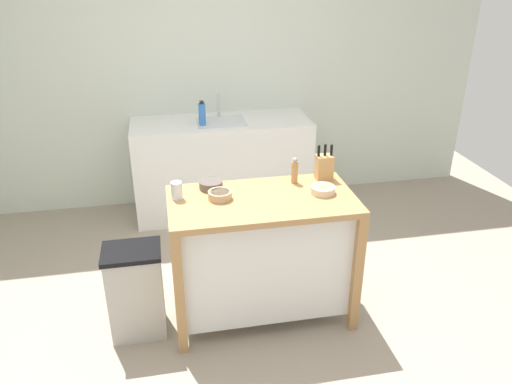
{
  "coord_description": "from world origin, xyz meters",
  "views": [
    {
      "loc": [
        -0.38,
        -2.56,
        2.26
      ],
      "look_at": [
        0.19,
        0.4,
        0.83
      ],
      "focal_mm": 35.09,
      "sensor_mm": 36.0,
      "label": 1
    }
  ],
  "objects_px": {
    "bowl_stoneware_deep": "(323,190)",
    "bowl_ceramic_wide": "(211,185)",
    "knife_block": "(324,167)",
    "trash_bin": "(136,291)",
    "bowl_ceramic_small": "(220,195)",
    "sink_faucet": "(219,105)",
    "drinking_cup": "(177,191)",
    "bottle_hand_soap": "(202,114)",
    "kitchen_island": "(262,251)",
    "pepper_grinder": "(295,171)"
  },
  "relations": [
    {
      "from": "sink_faucet",
      "to": "drinking_cup",
      "type": "bearing_deg",
      "value": -105.93
    },
    {
      "from": "bowl_stoneware_deep",
      "to": "drinking_cup",
      "type": "distance_m",
      "value": 0.92
    },
    {
      "from": "bowl_ceramic_wide",
      "to": "drinking_cup",
      "type": "xyz_separation_m",
      "value": [
        -0.22,
        -0.11,
        0.03
      ]
    },
    {
      "from": "pepper_grinder",
      "to": "trash_bin",
      "type": "xyz_separation_m",
      "value": [
        -1.09,
        -0.23,
        -0.65
      ]
    },
    {
      "from": "bowl_ceramic_wide",
      "to": "sink_faucet",
      "type": "xyz_separation_m",
      "value": [
        0.25,
        1.54,
        0.1
      ]
    },
    {
      "from": "kitchen_island",
      "to": "knife_block",
      "type": "bearing_deg",
      "value": 24.35
    },
    {
      "from": "kitchen_island",
      "to": "knife_block",
      "type": "xyz_separation_m",
      "value": [
        0.47,
        0.21,
        0.48
      ]
    },
    {
      "from": "pepper_grinder",
      "to": "trash_bin",
      "type": "height_order",
      "value": "pepper_grinder"
    },
    {
      "from": "kitchen_island",
      "to": "sink_faucet",
      "type": "xyz_separation_m",
      "value": [
        -0.05,
        1.74,
        0.51
      ]
    },
    {
      "from": "bowl_ceramic_small",
      "to": "pepper_grinder",
      "type": "distance_m",
      "value": 0.54
    },
    {
      "from": "trash_bin",
      "to": "knife_block",
      "type": "bearing_deg",
      "value": 11.06
    },
    {
      "from": "bowl_ceramic_wide",
      "to": "pepper_grinder",
      "type": "bearing_deg",
      "value": -1.52
    },
    {
      "from": "bowl_ceramic_small",
      "to": "kitchen_island",
      "type": "bearing_deg",
      "value": -9.28
    },
    {
      "from": "bowl_stoneware_deep",
      "to": "sink_faucet",
      "type": "bearing_deg",
      "value": 104.39
    },
    {
      "from": "kitchen_island",
      "to": "bowl_ceramic_wide",
      "type": "height_order",
      "value": "bowl_ceramic_wide"
    },
    {
      "from": "bowl_ceramic_small",
      "to": "sink_faucet",
      "type": "relative_size",
      "value": 0.67
    },
    {
      "from": "trash_bin",
      "to": "bottle_hand_soap",
      "type": "distance_m",
      "value": 1.81
    },
    {
      "from": "sink_faucet",
      "to": "kitchen_island",
      "type": "bearing_deg",
      "value": -88.3
    },
    {
      "from": "kitchen_island",
      "to": "trash_bin",
      "type": "distance_m",
      "value": 0.85
    },
    {
      "from": "pepper_grinder",
      "to": "bottle_hand_soap",
      "type": "height_order",
      "value": "bottle_hand_soap"
    },
    {
      "from": "kitchen_island",
      "to": "bowl_ceramic_wide",
      "type": "bearing_deg",
      "value": 145.26
    },
    {
      "from": "kitchen_island",
      "to": "bowl_ceramic_small",
      "type": "xyz_separation_m",
      "value": [
        -0.26,
        0.04,
        0.42
      ]
    },
    {
      "from": "knife_block",
      "to": "trash_bin",
      "type": "distance_m",
      "value": 1.48
    },
    {
      "from": "sink_faucet",
      "to": "trash_bin",
      "type": "bearing_deg",
      "value": -113.59
    },
    {
      "from": "bowl_ceramic_wide",
      "to": "drinking_cup",
      "type": "relative_size",
      "value": 1.35
    },
    {
      "from": "kitchen_island",
      "to": "sink_faucet",
      "type": "bearing_deg",
      "value": 91.7
    },
    {
      "from": "bowl_ceramic_wide",
      "to": "drinking_cup",
      "type": "height_order",
      "value": "drinking_cup"
    },
    {
      "from": "bowl_ceramic_small",
      "to": "bowl_stoneware_deep",
      "type": "bearing_deg",
      "value": -3.78
    },
    {
      "from": "bowl_ceramic_small",
      "to": "bowl_ceramic_wide",
      "type": "height_order",
      "value": "bowl_ceramic_wide"
    },
    {
      "from": "bowl_ceramic_wide",
      "to": "pepper_grinder",
      "type": "distance_m",
      "value": 0.56
    },
    {
      "from": "knife_block",
      "to": "bottle_hand_soap",
      "type": "xyz_separation_m",
      "value": [
        -0.7,
        1.3,
        0.03
      ]
    },
    {
      "from": "bowl_ceramic_small",
      "to": "bottle_hand_soap",
      "type": "bearing_deg",
      "value": 88.65
    },
    {
      "from": "bowl_ceramic_small",
      "to": "pepper_grinder",
      "type": "bearing_deg",
      "value": 15.99
    },
    {
      "from": "drinking_cup",
      "to": "sink_faucet",
      "type": "bearing_deg",
      "value": 74.07
    },
    {
      "from": "kitchen_island",
      "to": "bowl_stoneware_deep",
      "type": "distance_m",
      "value": 0.57
    },
    {
      "from": "trash_bin",
      "to": "bottle_hand_soap",
      "type": "xyz_separation_m",
      "value": [
        0.6,
        1.56,
        0.68
      ]
    },
    {
      "from": "bowl_stoneware_deep",
      "to": "bowl_ceramic_wide",
      "type": "relative_size",
      "value": 1.02
    },
    {
      "from": "pepper_grinder",
      "to": "bowl_ceramic_wide",
      "type": "bearing_deg",
      "value": 178.48
    },
    {
      "from": "kitchen_island",
      "to": "bowl_stoneware_deep",
      "type": "xyz_separation_m",
      "value": [
        0.4,
        -0.0,
        0.41
      ]
    },
    {
      "from": "sink_faucet",
      "to": "knife_block",
      "type": "bearing_deg",
      "value": -71.14
    },
    {
      "from": "knife_block",
      "to": "pepper_grinder",
      "type": "relative_size",
      "value": 1.39
    },
    {
      "from": "bowl_ceramic_wide",
      "to": "bottle_hand_soap",
      "type": "relative_size",
      "value": 0.71
    },
    {
      "from": "drinking_cup",
      "to": "sink_faucet",
      "type": "xyz_separation_m",
      "value": [
        0.47,
        1.65,
        0.07
      ]
    },
    {
      "from": "trash_bin",
      "to": "pepper_grinder",
      "type": "bearing_deg",
      "value": 12.06
    },
    {
      "from": "bowl_ceramic_wide",
      "to": "bowl_ceramic_small",
      "type": "bearing_deg",
      "value": -77.2
    },
    {
      "from": "kitchen_island",
      "to": "bottle_hand_soap",
      "type": "xyz_separation_m",
      "value": [
        -0.23,
        1.52,
        0.5
      ]
    },
    {
      "from": "bowl_stoneware_deep",
      "to": "bottle_hand_soap",
      "type": "distance_m",
      "value": 1.64
    },
    {
      "from": "kitchen_island",
      "to": "sink_faucet",
      "type": "relative_size",
      "value": 5.37
    },
    {
      "from": "drinking_cup",
      "to": "sink_faucet",
      "type": "height_order",
      "value": "sink_faucet"
    },
    {
      "from": "pepper_grinder",
      "to": "sink_faucet",
      "type": "height_order",
      "value": "sink_faucet"
    }
  ]
}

